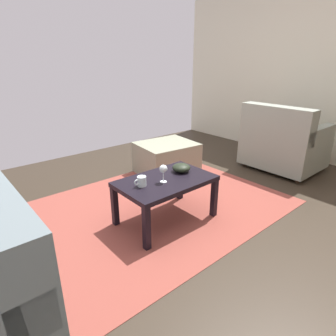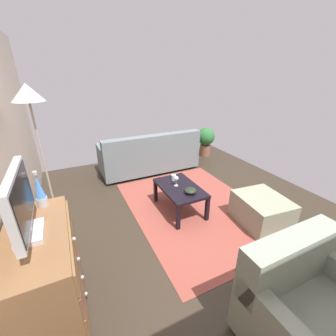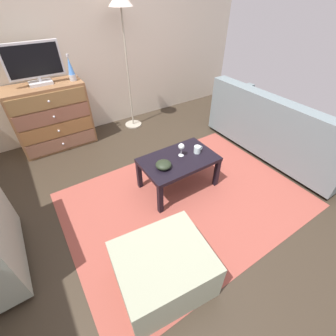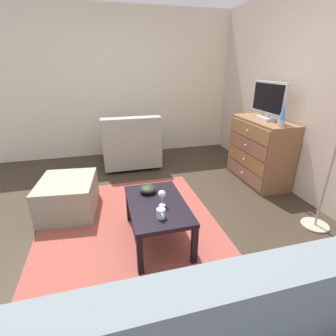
# 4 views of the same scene
# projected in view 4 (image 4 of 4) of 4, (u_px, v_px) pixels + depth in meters

# --- Properties ---
(ground_plane) EXTENTS (5.57, 4.70, 0.05)m
(ground_plane) POSITION_uv_depth(u_px,v_px,m) (148.00, 226.00, 2.73)
(ground_plane) COLOR #342A20
(wall_accent_rear) EXTENTS (5.57, 0.12, 2.54)m
(wall_accent_rear) POSITION_uv_depth(u_px,v_px,m) (333.00, 99.00, 2.73)
(wall_accent_rear) COLOR beige
(wall_accent_rear) RESTS_ON ground_plane
(wall_plain_left) EXTENTS (0.12, 4.70, 2.54)m
(wall_plain_left) POSITION_uv_depth(u_px,v_px,m) (120.00, 85.00, 4.49)
(wall_plain_left) COLOR beige
(wall_plain_left) RESTS_ON ground_plane
(area_rug) EXTENTS (2.60, 1.90, 0.01)m
(area_rug) POSITION_uv_depth(u_px,v_px,m) (132.00, 239.00, 2.49)
(area_rug) COLOR brown
(area_rug) RESTS_ON ground_plane
(dresser) EXTENTS (1.00, 0.49, 0.91)m
(dresser) POSITION_uv_depth(u_px,v_px,m) (259.00, 151.00, 3.61)
(dresser) COLOR brown
(dresser) RESTS_ON ground_plane
(tv) EXTENTS (0.67, 0.18, 0.50)m
(tv) POSITION_uv_depth(u_px,v_px,m) (269.00, 100.00, 3.33)
(tv) COLOR silver
(tv) RESTS_ON dresser
(lava_lamp) EXTENTS (0.09, 0.09, 0.33)m
(lava_lamp) POSITION_uv_depth(u_px,v_px,m) (283.00, 115.00, 3.01)
(lava_lamp) COLOR #B7B7BC
(lava_lamp) RESTS_ON dresser
(coffee_table) EXTENTS (0.85, 0.53, 0.41)m
(coffee_table) POSITION_uv_depth(u_px,v_px,m) (157.00, 208.00, 2.36)
(coffee_table) COLOR black
(coffee_table) RESTS_ON ground_plane
(wine_glass) EXTENTS (0.07, 0.07, 0.16)m
(wine_glass) POSITION_uv_depth(u_px,v_px,m) (162.00, 194.00, 2.26)
(wine_glass) COLOR silver
(wine_glass) RESTS_ON coffee_table
(mug) EXTENTS (0.11, 0.08, 0.08)m
(mug) POSITION_uv_depth(u_px,v_px,m) (161.00, 213.00, 2.10)
(mug) COLOR silver
(mug) RESTS_ON coffee_table
(bowl_decorative) EXTENTS (0.17, 0.17, 0.08)m
(bowl_decorative) POSITION_uv_depth(u_px,v_px,m) (148.00, 189.00, 2.52)
(bowl_decorative) COLOR black
(bowl_decorative) RESTS_ON coffee_table
(armchair) EXTENTS (0.80, 0.92, 0.87)m
(armchair) POSITION_uv_depth(u_px,v_px,m) (131.00, 146.00, 4.18)
(armchair) COLOR #332319
(armchair) RESTS_ON ground_plane
(ottoman) EXTENTS (0.76, 0.67, 0.40)m
(ottoman) POSITION_uv_depth(u_px,v_px,m) (68.00, 196.00, 2.90)
(ottoman) COLOR gray
(ottoman) RESTS_ON ground_plane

